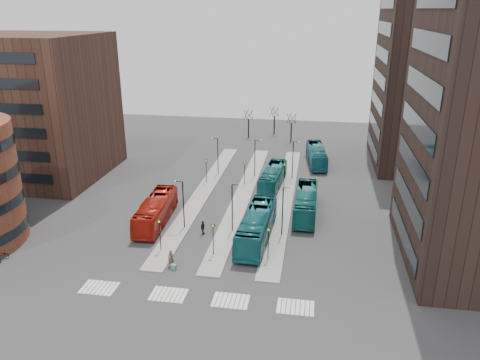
% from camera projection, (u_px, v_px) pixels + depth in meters
% --- Properties ---
extents(ground, '(160.00, 160.00, 0.00)m').
position_uv_depth(ground, '(165.00, 322.00, 40.45)').
color(ground, '#2E2E30').
rests_on(ground, ground).
extents(island_left, '(2.50, 45.00, 0.15)m').
position_uv_depth(island_left, '(203.00, 192.00, 68.82)').
color(island_left, gray).
rests_on(island_left, ground).
extents(island_mid, '(2.50, 45.00, 0.15)m').
position_uv_depth(island_mid, '(243.00, 195.00, 67.89)').
color(island_mid, gray).
rests_on(island_mid, ground).
extents(island_right, '(2.50, 45.00, 0.15)m').
position_uv_depth(island_right, '(284.00, 197.00, 66.96)').
color(island_right, gray).
rests_on(island_right, ground).
extents(suitcase, '(0.57, 0.52, 0.58)m').
position_uv_depth(suitcase, '(174.00, 267.00, 48.45)').
color(suitcase, '#1C4C9B').
rests_on(suitcase, ground).
extents(red_bus, '(3.36, 11.92, 3.29)m').
position_uv_depth(red_bus, '(156.00, 211.00, 58.67)').
color(red_bus, '#AB1A0D').
rests_on(red_bus, ground).
extents(teal_bus_a, '(3.55, 12.92, 3.57)m').
position_uv_depth(teal_bus_a, '(257.00, 226.00, 54.17)').
color(teal_bus_a, '#145E65').
rests_on(teal_bus_a, ground).
extents(teal_bus_b, '(3.49, 11.33, 3.11)m').
position_uv_depth(teal_bus_b, '(273.00, 177.00, 70.53)').
color(teal_bus_b, '#146068').
rests_on(teal_bus_b, ground).
extents(teal_bus_c, '(2.85, 11.76, 3.27)m').
position_uv_depth(teal_bus_c, '(306.00, 203.00, 61.08)').
color(teal_bus_c, '#13625E').
rests_on(teal_bus_c, ground).
extents(teal_bus_d, '(3.96, 11.65, 3.18)m').
position_uv_depth(teal_bus_d, '(316.00, 155.00, 81.01)').
color(teal_bus_d, '#16646F').
rests_on(teal_bus_d, ground).
extents(traveller, '(0.74, 0.56, 1.84)m').
position_uv_depth(traveller, '(171.00, 258.00, 48.86)').
color(traveller, '#4C492D').
rests_on(traveller, ground).
extents(commuter_a, '(1.00, 0.88, 1.71)m').
position_uv_depth(commuter_a, '(144.00, 229.00, 55.49)').
color(commuter_a, black).
rests_on(commuter_a, ground).
extents(commuter_b, '(0.64, 1.07, 1.71)m').
position_uv_depth(commuter_b, '(203.00, 228.00, 55.91)').
color(commuter_b, black).
rests_on(commuter_b, ground).
extents(commuter_c, '(1.09, 1.32, 1.78)m').
position_uv_depth(commuter_c, '(252.00, 224.00, 56.83)').
color(commuter_c, black).
rests_on(commuter_c, ground).
extents(bicycle_far, '(1.90, 0.80, 0.97)m').
position_uv_depth(bicycle_far, '(1.00, 254.00, 50.57)').
color(bicycle_far, gray).
rests_on(bicycle_far, ground).
extents(crosswalk_stripes, '(22.35, 2.40, 0.01)m').
position_uv_depth(crosswalk_stripes, '(197.00, 297.00, 43.88)').
color(crosswalk_stripes, silver).
rests_on(crosswalk_stripes, ground).
extents(office_block, '(25.00, 20.12, 22.00)m').
position_uv_depth(office_block, '(21.00, 107.00, 73.38)').
color(office_block, '#432A1F').
rests_on(office_block, ground).
extents(tower_far, '(20.12, 20.00, 30.00)m').
position_uv_depth(tower_far, '(443.00, 77.00, 76.63)').
color(tower_far, black).
rests_on(tower_far, ground).
extents(sign_poles, '(12.45, 22.12, 3.65)m').
position_uv_depth(sign_poles, '(232.00, 198.00, 60.67)').
color(sign_poles, black).
rests_on(sign_poles, ground).
extents(lamp_posts, '(14.04, 20.24, 6.12)m').
position_uv_depth(lamp_posts, '(245.00, 177.00, 64.74)').
color(lamp_posts, black).
rests_on(lamp_posts, ground).
extents(bare_trees, '(10.97, 8.14, 5.90)m').
position_uv_depth(bare_trees, '(271.00, 125.00, 97.12)').
color(bare_trees, black).
rests_on(bare_trees, ground).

